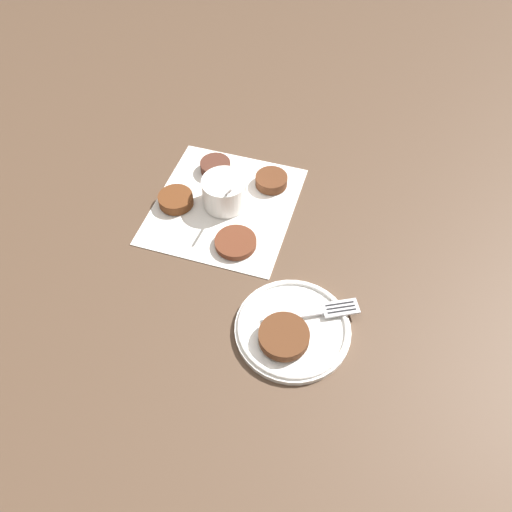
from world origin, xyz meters
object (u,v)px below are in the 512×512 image
Objects in this scene: sauce_bowl at (222,194)px; fritter_on_plate at (284,336)px; fork at (322,311)px; serving_plate at (293,328)px.

fritter_on_plate is (-0.26, -0.20, -0.01)m from sauce_bowl.
sauce_bowl reaches higher than fritter_on_plate.
sauce_bowl is 0.31m from fork.
sauce_bowl reaches higher than serving_plate.
sauce_bowl is at bearing 37.55° from fritter_on_plate.
serving_plate is 0.03m from fritter_on_plate.
serving_plate is at bearing -138.21° from sauce_bowl.
fritter_on_plate is at bearing 163.98° from serving_plate.
sauce_bowl reaches higher than fork.
fork is (-0.19, -0.25, -0.01)m from sauce_bowl.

